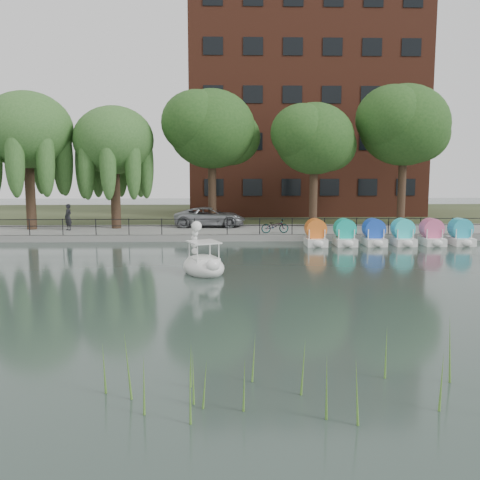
{
  "coord_description": "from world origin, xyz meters",
  "views": [
    {
      "loc": [
        -0.23,
        -19.33,
        4.45
      ],
      "look_at": [
        0.5,
        4.0,
        1.3
      ],
      "focal_mm": 40.0,
      "sensor_mm": 36.0,
      "label": 1
    }
  ],
  "objects_px": {
    "pedestrian": "(68,215)",
    "minivan": "(210,216)",
    "bicycle": "(275,225)",
    "swan_boat": "(203,262)"
  },
  "relations": [
    {
      "from": "pedestrian",
      "to": "minivan",
      "type": "bearing_deg",
      "value": 53.73
    },
    {
      "from": "bicycle",
      "to": "pedestrian",
      "type": "xyz_separation_m",
      "value": [
        -13.38,
        1.91,
        0.49
      ]
    },
    {
      "from": "minivan",
      "to": "bicycle",
      "type": "relative_size",
      "value": 3.26
    },
    {
      "from": "pedestrian",
      "to": "swan_boat",
      "type": "bearing_deg",
      "value": -11.43
    },
    {
      "from": "bicycle",
      "to": "swan_boat",
      "type": "distance_m",
      "value": 11.54
    },
    {
      "from": "minivan",
      "to": "pedestrian",
      "type": "distance_m",
      "value": 9.39
    },
    {
      "from": "minivan",
      "to": "bicycle",
      "type": "bearing_deg",
      "value": -129.48
    },
    {
      "from": "minivan",
      "to": "bicycle",
      "type": "height_order",
      "value": "minivan"
    },
    {
      "from": "swan_boat",
      "to": "pedestrian",
      "type": "bearing_deg",
      "value": 104.02
    },
    {
      "from": "minivan",
      "to": "pedestrian",
      "type": "xyz_separation_m",
      "value": [
        -9.21,
        -1.85,
        0.21
      ]
    }
  ]
}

